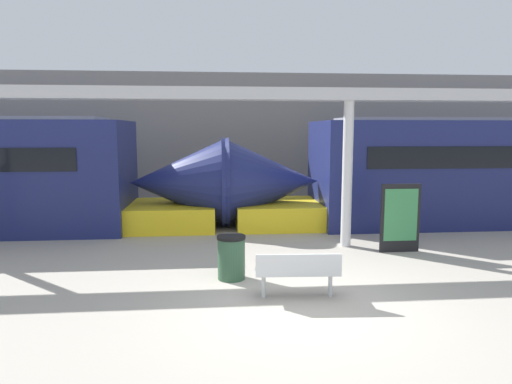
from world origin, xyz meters
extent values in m
plane|color=#A8A093|center=(0.00, 0.00, 0.00)|extent=(60.00, 60.00, 0.00)
cube|color=gray|center=(0.00, 10.72, 2.50)|extent=(56.00, 0.20, 5.00)
cone|color=navy|center=(0.23, 6.42, 1.32)|extent=(2.88, 2.63, 2.63)
cube|color=yellow|center=(0.51, 6.42, 0.35)|extent=(2.59, 2.46, 0.70)
cone|color=navy|center=(-2.43, 6.42, 1.32)|extent=(2.88, 2.63, 2.63)
cube|color=yellow|center=(-2.71, 6.42, 0.35)|extent=(2.59, 2.46, 0.70)
cube|color=silver|center=(-0.01, 0.42, 0.45)|extent=(1.45, 0.52, 0.04)
cube|color=silver|center=(-0.02, 0.22, 0.64)|extent=(1.43, 0.11, 0.34)
cylinder|color=silver|center=(-0.58, 0.45, 0.21)|extent=(0.07, 0.07, 0.43)
cylinder|color=silver|center=(0.56, 0.39, 0.21)|extent=(0.07, 0.07, 0.43)
cylinder|color=#2D5138|center=(-1.09, 1.50, 0.39)|extent=(0.52, 0.52, 0.78)
cylinder|color=black|center=(-1.09, 1.50, 0.81)|extent=(0.55, 0.55, 0.06)
cube|color=black|center=(2.89, 3.11, 0.80)|extent=(0.93, 0.06, 1.61)
cube|color=#38844C|center=(2.89, 3.08, 0.88)|extent=(0.79, 0.01, 1.22)
cylinder|color=silver|center=(1.80, 3.76, 1.76)|extent=(0.25, 0.25, 3.52)
cube|color=#B7B7BC|center=(1.80, 3.76, 3.66)|extent=(28.00, 0.60, 0.28)
camera|label=1|loc=(-1.37, -6.97, 2.83)|focal=32.00mm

